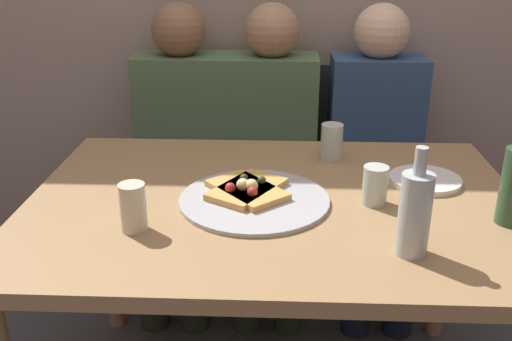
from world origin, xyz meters
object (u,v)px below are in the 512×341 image
guest_in_sweater (180,142)px  guest_by_wall (376,145)px  dining_table (274,225)px  pizza_tray (254,200)px  chair_right (369,161)px  guest_in_beanie (271,144)px  chair_left (188,159)px  pizza_slice_last (247,189)px  tumbler_far (375,185)px  wine_bottle (415,213)px  plate_stack (425,180)px  chair_middle (271,160)px  tumbler_near (332,142)px  wine_glass (133,207)px  pizza_slice_extra (247,188)px

guest_in_sweater → guest_by_wall: bearing=-180.0°
dining_table → pizza_tray: (-0.05, -0.03, 0.09)m
chair_right → guest_in_beanie: bearing=20.1°
dining_table → chair_left: bearing=113.7°
pizza_slice_last → tumbler_far: 0.34m
wine_bottle → guest_in_beanie: guest_in_beanie is taller
pizza_tray → plate_stack: size_ratio=1.96×
pizza_slice_last → guest_by_wall: bearing=57.1°
chair_middle → chair_right: same height
guest_by_wall → chair_middle: bearing=-20.1°
wine_bottle → tumbler_far: 0.26m
pizza_tray → chair_left: bearing=110.2°
pizza_tray → tumbler_near: bearing=55.3°
dining_table → chair_right: size_ratio=1.48×
dining_table → guest_in_beanie: (-0.02, 0.72, -0.02)m
plate_stack → guest_in_beanie: bearing=127.4°
tumbler_far → guest_by_wall: 0.76m
pizza_tray → guest_by_wall: (0.44, 0.74, -0.11)m
guest_in_beanie → guest_by_wall: size_ratio=1.00×
pizza_slice_last → chair_right: (0.46, 0.87, -0.25)m
tumbler_near → plate_stack: 0.32m
dining_table → guest_by_wall: bearing=61.5°
wine_bottle → dining_table: bearing=138.2°
pizza_tray → chair_middle: (0.03, 0.90, -0.23)m
wine_bottle → plate_stack: size_ratio=1.23×
tumbler_far → guest_in_sweater: bearing=131.2°
chair_left → chair_right: size_ratio=1.00×
tumbler_near → chair_middle: size_ratio=0.13×
tumbler_far → chair_middle: bearing=107.9°
guest_in_sweater → tumbler_far: bearing=131.2°
pizza_tray → guest_in_beanie: (0.03, 0.74, -0.11)m
dining_table → chair_left: size_ratio=1.48×
plate_stack → guest_in_sweater: 1.01m
dining_table → wine_bottle: wine_bottle is taller
chair_left → tumbler_near: bearing=134.5°
pizza_slice_last → plate_stack: size_ratio=1.23×
tumbler_far → chair_middle: 0.98m
chair_left → guest_in_sweater: size_ratio=0.77×
wine_glass → plate_stack: size_ratio=0.58×
chair_left → chair_middle: same height
tumbler_near → guest_by_wall: 0.49m
pizza_slice_last → tumbler_near: 0.39m
chair_middle → guest_in_sweater: (-0.36, -0.15, 0.13)m
pizza_slice_extra → tumbler_near: 0.39m
dining_table → chair_middle: chair_middle is taller
pizza_slice_extra → wine_glass: 0.33m
tumbler_near → chair_right: chair_right is taller
chair_right → guest_by_wall: (0.00, -0.15, 0.13)m
wine_bottle → guest_by_wall: (0.08, 0.99, -0.20)m
chair_right → guest_in_sweater: bearing=11.1°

